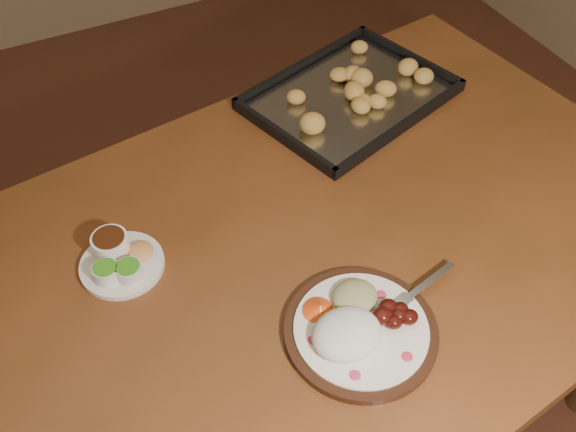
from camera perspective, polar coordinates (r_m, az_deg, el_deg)
ground at (r=1.84m, az=-6.83°, el=-16.03°), size 4.00×4.00×0.00m
dining_table at (r=1.22m, az=0.87°, el=-5.95°), size 1.61×1.10×0.75m
dinner_plate at (r=1.04m, az=6.21°, el=-9.79°), size 0.33×0.25×0.06m
condiment_saucer at (r=1.15m, az=-14.80°, el=-3.75°), size 0.15×0.15×0.05m
baking_tray at (r=1.46m, az=5.53°, el=10.69°), size 0.50×0.42×0.04m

